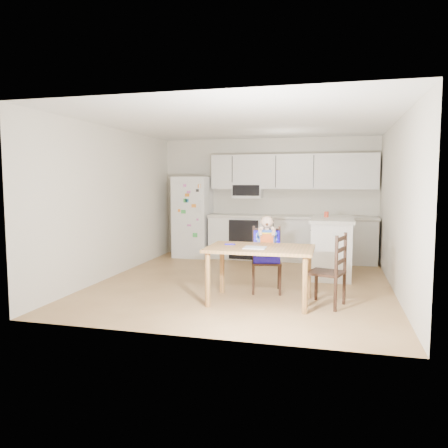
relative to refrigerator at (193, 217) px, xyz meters
The scene contains 10 objects.
room 2.31m from the refrigerator, 47.16° to the right, with size 4.52×5.01×2.51m.
refrigerator is the anchor object (origin of this frame).
kitchen_run 2.05m from the refrigerator, ahead, with size 3.37×0.62×2.15m.
kitchen_island 3.16m from the refrigerator, 22.83° to the right, with size 0.70×1.34×0.99m.
red_cup 3.00m from the refrigerator, 21.17° to the right, with size 0.08×0.08×0.10m, color #E34125.
dining_table 3.76m from the refrigerator, 57.98° to the right, with size 1.39×0.89×0.74m.
napkin 3.81m from the refrigerator, 59.40° to the right, with size 0.28×0.24×0.01m, color #ABACB0.
toddler_spoon 3.45m from the refrigerator, 63.41° to the right, with size 0.02×0.02×0.12m, color #170BD5.
chair_booster 3.25m from the refrigerator, 52.32° to the right, with size 0.48×0.48×1.11m.
chair_side 4.32m from the refrigerator, 47.16° to the right, with size 0.52×0.52×0.95m.
Camera 1 is at (1.38, -6.67, 1.62)m, focal length 35.00 mm.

